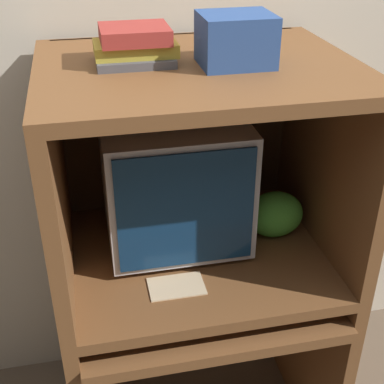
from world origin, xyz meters
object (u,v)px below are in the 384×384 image
object	(u,v)px
keyboard	(199,299)
mouse	(286,287)
book_stack	(135,45)
storage_box	(236,40)
crt_monitor	(174,180)
snack_bag	(275,214)

from	to	relation	value
keyboard	mouse	world-z (taller)	mouse
keyboard	book_stack	world-z (taller)	book_stack
mouse	storage_box	distance (m)	0.77
crt_monitor	keyboard	bearing A→B (deg)	-82.35
book_stack	storage_box	world-z (taller)	storage_box
mouse	keyboard	bearing A→B (deg)	178.37
snack_bag	keyboard	bearing A→B (deg)	-149.14
crt_monitor	keyboard	xyz separation A→B (m)	(0.03, -0.22, -0.29)
crt_monitor	storage_box	bearing A→B (deg)	-38.65
keyboard	storage_box	size ratio (longest dim) A/B	2.18
crt_monitor	snack_bag	bearing A→B (deg)	-8.29
crt_monitor	mouse	distance (m)	0.48
snack_bag	book_stack	xyz separation A→B (m)	(-0.43, 0.00, 0.57)
mouse	crt_monitor	bearing A→B (deg)	143.14
snack_bag	book_stack	bearing A→B (deg)	179.91
crt_monitor	snack_bag	size ratio (longest dim) A/B	2.30
book_stack	crt_monitor	bearing A→B (deg)	24.13
keyboard	storage_box	xyz separation A→B (m)	(0.12, 0.11, 0.74)
book_stack	storage_box	xyz separation A→B (m)	(0.25, -0.07, 0.02)
crt_monitor	book_stack	size ratio (longest dim) A/B	2.01
mouse	book_stack	world-z (taller)	book_stack
keyboard	snack_bag	bearing A→B (deg)	30.86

